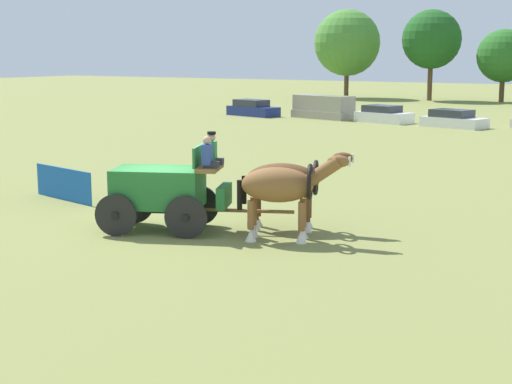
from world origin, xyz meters
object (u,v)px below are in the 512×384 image
Objects in this scene: draft_horse_off at (282,187)px; show_wagon at (164,189)px; parked_vehicle_a at (253,109)px; parked_vehicle_c at (383,115)px; parked_vehicle_d at (453,120)px; draft_horse_near at (287,182)px; parked_vehicle_b at (323,107)px.

show_wagon is at bearing -167.95° from draft_horse_off.
parked_vehicle_c is (11.10, -0.17, -0.02)m from parked_vehicle_a.
parked_vehicle_a is 1.03× the size of parked_vehicle_d.
parked_vehicle_a is 11.10m from parked_vehicle_c.
draft_horse_near reaches higher than parked_vehicle_c.
parked_vehicle_a is (-18.52, 35.46, -0.64)m from show_wagon.
draft_horse_near reaches higher than parked_vehicle_b.
draft_horse_near is 0.56× the size of parked_vehicle_b.
draft_horse_near is at bearing -72.86° from parked_vehicle_c.
parked_vehicle_a reaches higher than parked_vehicle_d.
parked_vehicle_b reaches higher than parked_vehicle_c.
parked_vehicle_b is 1.16× the size of parked_vehicle_d.
parked_vehicle_c is 0.95× the size of parked_vehicle_d.
draft_horse_near is 0.66× the size of parked_vehicle_d.
draft_horse_near is 1.05× the size of draft_horse_off.
parked_vehicle_d is at bearing 93.40° from show_wagon.
show_wagon is 38.31m from parked_vehicle_b.
parked_vehicle_c is (5.21, -0.87, -0.32)m from parked_vehicle_b.
show_wagon is 1.16× the size of parked_vehicle_d.
parked_vehicle_d is (5.39, -0.99, -0.02)m from parked_vehicle_c.
show_wagon is at bearing -70.74° from parked_vehicle_b.
show_wagon is 40.02m from parked_vehicle_a.
draft_horse_off is at bearing -80.83° from parked_vehicle_d.
draft_horse_off is at bearing -72.65° from parked_vehicle_c.
draft_horse_off reaches higher than parked_vehicle_c.
draft_horse_off is (0.51, -1.20, 0.07)m from draft_horse_near.
parked_vehicle_a reaches higher than parked_vehicle_c.
parked_vehicle_a is 16.53m from parked_vehicle_d.
parked_vehicle_c is at bearing 107.35° from draft_horse_off.
parked_vehicle_b is at bearing 109.26° from show_wagon.
draft_horse_off is at bearing -57.77° from parked_vehicle_a.
parked_vehicle_b reaches higher than parked_vehicle_d.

